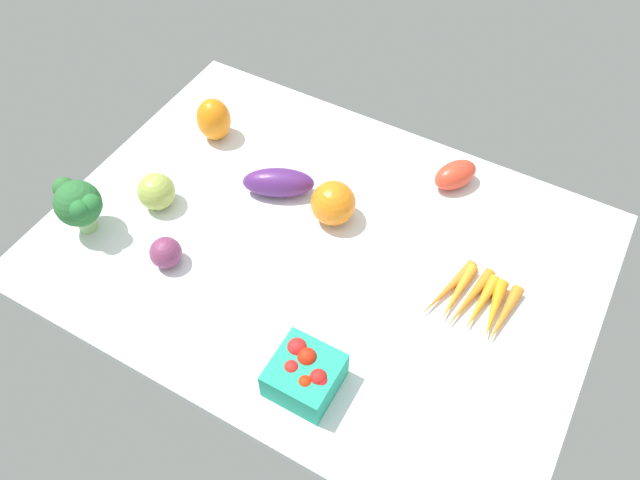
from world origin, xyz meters
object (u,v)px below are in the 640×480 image
roma_tomato (455,175)px  heirloom_tomato_green (156,191)px  broccoli_head (78,204)px  carrot_bunch (475,302)px  eggplant (278,183)px  heirloom_tomato_orange (333,203)px  berry_basket (305,374)px  bell_pepper_orange (214,119)px  red_onion_near_basket (166,253)px

roma_tomato → heirloom_tomato_green: heirloom_tomato_green is taller
broccoli_head → carrot_bunch: size_ratio=0.76×
broccoli_head → eggplant: broccoli_head is taller
broccoli_head → roma_tomato: bearing=-141.5°
roma_tomato → heirloom_tomato_green: 60.84cm
heirloom_tomato_orange → berry_basket: bearing=111.4°
heirloom_tomato_orange → bell_pepper_orange: bearing=-13.4°
berry_basket → bell_pepper_orange: (47.26, -41.85, 1.34)cm
berry_basket → heirloom_tomato_green: bearing=-23.3°
broccoli_head → roma_tomato: (-58.30, -46.44, -4.56)cm
bell_pepper_orange → heirloom_tomato_orange: bell_pepper_orange is taller
berry_basket → red_onion_near_basket: bearing=-14.0°
berry_basket → bell_pepper_orange: bell_pepper_orange is taller
red_onion_near_basket → heirloom_tomato_orange: size_ratio=0.68×
broccoli_head → berry_basket: bearing=171.9°
carrot_bunch → eggplant: bearing=-7.8°
red_onion_near_basket → roma_tomato: red_onion_near_basket is taller
carrot_bunch → heirloom_tomato_green: heirloom_tomato_green is taller
bell_pepper_orange → roma_tomato: bell_pepper_orange is taller
bell_pepper_orange → heirloom_tomato_orange: bearing=166.6°
heirloom_tomato_green → carrot_bunch: bearing=-172.6°
bell_pepper_orange → red_onion_near_basket: bearing=110.2°
eggplant → carrot_bunch: size_ratio=0.94×
berry_basket → carrot_bunch: size_ratio=0.69×
heirloom_tomato_orange → roma_tomato: bearing=-130.8°
carrot_bunch → berry_basket: bearing=56.0°
roma_tomato → eggplant: bearing=-25.6°
bell_pepper_orange → heirloom_tomato_green: (-1.56, 22.21, -1.13)cm
broccoli_head → heirloom_tomato_orange: size_ratio=1.32×
broccoli_head → red_onion_near_basket: 19.35cm
carrot_bunch → heirloom_tomato_orange: bearing=-10.0°
berry_basket → bell_pepper_orange: size_ratio=1.08×
heirloom_tomato_orange → carrot_bunch: bearing=170.0°
eggplant → carrot_bunch: bearing=145.1°
red_onion_near_basket → bell_pepper_orange: bearing=-69.8°
eggplant → broccoli_head: bearing=16.6°
heirloom_tomato_orange → red_onion_near_basket: bearing=48.8°
red_onion_near_basket → broccoli_head: bearing=3.2°
eggplant → roma_tomato: bearing=-174.0°
red_onion_near_basket → bell_pepper_orange: size_ratio=0.61×
roma_tomato → heirloom_tomato_orange: size_ratio=1.09×
broccoli_head → red_onion_near_basket: broccoli_head is taller
heirloom_tomato_green → heirloom_tomato_orange: size_ratio=0.85×
red_onion_near_basket → bell_pepper_orange: (12.19, -33.09, 1.91)cm
bell_pepper_orange → carrot_bunch: (-66.19, 13.77, -3.77)cm
berry_basket → roma_tomato: bearing=-94.7°
bell_pepper_orange → heirloom_tomato_orange: 35.03cm
eggplant → heirloom_tomato_green: bearing=9.7°
roma_tomato → heirloom_tomato_orange: (17.59, 20.41, 1.62)cm
roma_tomato → heirloom_tomato_green: (50.10, 34.50, 0.97)cm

